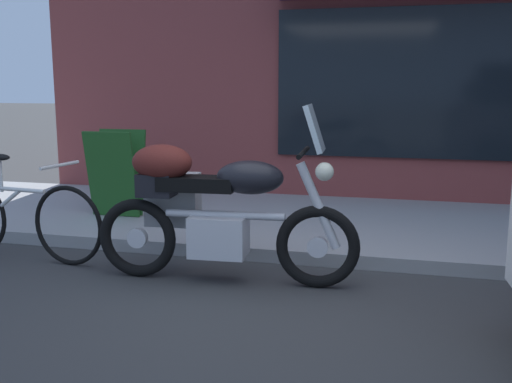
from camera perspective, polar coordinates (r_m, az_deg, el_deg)
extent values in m
plane|color=#363636|center=(4.20, 1.57, -11.27)|extent=(80.00, 80.00, 0.00)
torus|color=black|center=(4.56, 5.94, -5.30)|extent=(0.65, 0.13, 0.64)
cylinder|color=silver|center=(4.56, 5.94, -5.30)|extent=(0.16, 0.07, 0.16)
torus|color=black|center=(4.89, -11.30, -4.39)|extent=(0.65, 0.13, 0.64)
cylinder|color=silver|center=(4.89, -11.30, -4.39)|extent=(0.16, 0.07, 0.16)
cube|color=silver|center=(4.67, -3.59, -4.26)|extent=(0.46, 0.33, 0.32)
cylinder|color=silver|center=(4.62, -3.02, -2.25)|extent=(0.95, 0.12, 0.06)
ellipsoid|color=black|center=(4.53, -0.59, 1.36)|extent=(0.54, 0.31, 0.26)
cube|color=black|center=(4.63, -5.69, 0.77)|extent=(0.61, 0.28, 0.11)
cube|color=black|center=(4.74, -9.52, 0.64)|extent=(0.29, 0.24, 0.18)
cylinder|color=silver|center=(4.49, 6.01, -1.37)|extent=(0.35, 0.09, 0.67)
cylinder|color=black|center=(4.44, 4.56, 3.76)|extent=(0.08, 0.62, 0.04)
cube|color=silver|center=(4.41, 5.63, 6.05)|extent=(0.17, 0.33, 0.35)
sphere|color=#EAEACC|center=(4.44, 6.59, 1.91)|extent=(0.14, 0.14, 0.14)
cube|color=#A0A0A0|center=(4.97, -7.98, -0.74)|extent=(0.45, 0.23, 0.44)
cube|color=black|center=(5.07, -7.51, -0.51)|extent=(0.37, 0.04, 0.03)
ellipsoid|color=#591E19|center=(4.70, -9.01, 2.79)|extent=(0.50, 0.35, 0.28)
torus|color=black|center=(5.34, -17.57, -3.14)|extent=(0.70, 0.12, 0.70)
cylinder|color=silver|center=(5.62, -21.84, 0.16)|extent=(0.57, 0.10, 0.04)
cylinder|color=silver|center=(5.79, -23.24, -1.27)|extent=(0.44, 0.09, 0.33)
cylinder|color=silver|center=(5.73, -23.29, 1.46)|extent=(0.03, 0.03, 0.30)
cylinder|color=silver|center=(5.28, -18.30, 2.41)|extent=(0.08, 0.48, 0.03)
cube|color=#1E511E|center=(6.54, -13.71, 1.58)|extent=(0.55, 0.19, 0.93)
cube|color=#1E511E|center=(6.73, -12.84, 1.86)|extent=(0.55, 0.19, 0.93)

